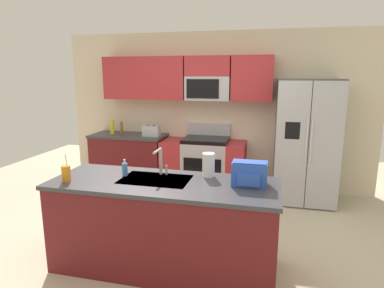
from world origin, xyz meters
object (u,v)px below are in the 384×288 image
Objects in this scene: backpack at (250,173)px; toaster at (151,131)px; bottle_yellow at (112,127)px; paper_towel_roll at (208,165)px; range_oven at (204,165)px; drink_cup_orange at (66,174)px; soap_dispenser at (125,169)px; refrigerator at (306,142)px; sink_faucet at (160,159)px; pepper_mill at (122,128)px.

toaster is at bearing 129.66° from backpack.
bottle_yellow reaches higher than paper_towel_roll.
range_oven is 2.68m from drink_cup_orange.
bottle_yellow is 1.42× the size of soap_dispenser.
refrigerator reaches higher than sink_faucet.
pepper_mill reaches higher than soap_dispenser.
pepper_mill reaches higher than range_oven.
toaster is at bearing 91.09° from drink_cup_orange.
toaster is 1.29× the size of pepper_mill.
bottle_yellow is (-1.62, -0.02, 0.58)m from range_oven.
pepper_mill is 0.77× the size of sink_faucet.
backpack reaches higher than soap_dispenser.
pepper_mill is 0.68× the size of backpack.
refrigerator is at bearing -0.85° from bottle_yellow.
pepper_mill is 2.44m from soap_dispenser.
bottle_yellow is 2.60m from sink_faucet.
soap_dispenser is at bearing -99.59° from range_oven.
bottle_yellow is (-0.73, 0.03, 0.03)m from toaster.
paper_towel_roll is (0.48, 0.07, -0.05)m from sink_faucet.
sink_faucet reaches higher than drink_cup_orange.
backpack is (2.50, -2.16, -0.00)m from bottle_yellow.
sink_faucet is at bearing -55.54° from pepper_mill.
pepper_mill is 0.17m from bottle_yellow.
toaster is 1.65× the size of soap_dispenser.
drink_cup_orange reaches higher than range_oven.
toaster is 0.99× the size of sink_faucet.
pepper_mill is 2.77m from paper_towel_roll.
sink_faucet is 1.17× the size of paper_towel_roll.
refrigerator is at bearing 45.04° from drink_cup_orange.
sink_faucet is at bearing -171.37° from paper_towel_roll.
pepper_mill is at bearing 178.68° from refrigerator.
range_oven is 8.00× the size of soap_dispenser.
pepper_mill is at bearing 124.46° from sink_faucet.
pepper_mill is 0.91× the size of paper_towel_roll.
refrigerator is 10.88× the size of soap_dispenser.
range_oven is at bearing 112.00° from backpack.
bottle_yellow is 0.86× the size of sink_faucet.
paper_towel_roll reaches higher than toaster.
bottle_yellow is 1.01× the size of paper_towel_roll.
toaster is (-0.88, -0.05, 0.55)m from range_oven.
refrigerator is 2.87m from soap_dispenser.
refrigerator is 8.50× the size of pepper_mill.
sink_faucet is at bearing 26.38° from drink_cup_orange.
drink_cup_orange is at bearing -108.63° from range_oven.
sink_faucet is (-0.02, -2.08, 0.62)m from range_oven.
paper_towel_roll reaches higher than pepper_mill.
pepper_mill is at bearing 7.55° from bottle_yellow.
toaster is at bearing 179.55° from refrigerator.
bottle_yellow reaches higher than soap_dispenser.
soap_dispenser is 0.85m from paper_towel_roll.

